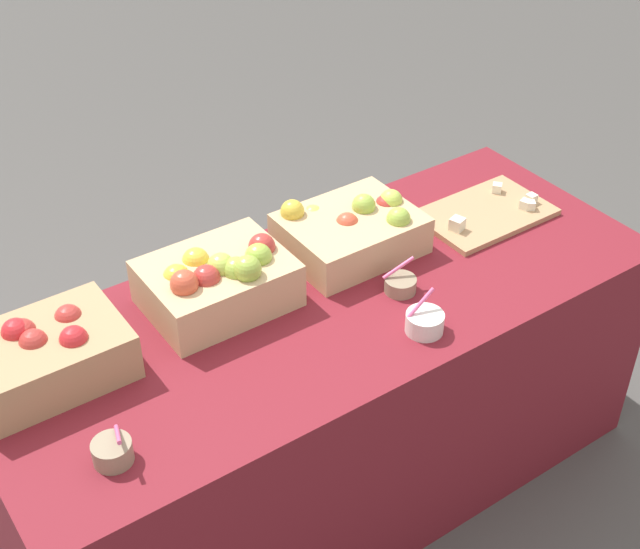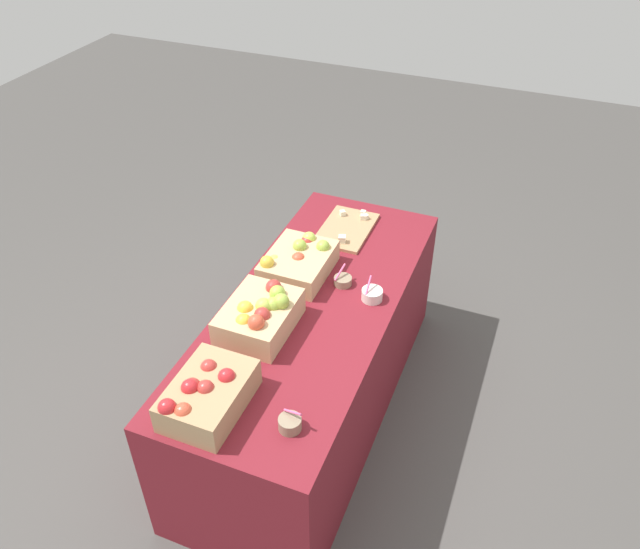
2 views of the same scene
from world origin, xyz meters
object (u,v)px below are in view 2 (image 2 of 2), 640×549
at_px(cutting_board_front, 347,228).
at_px(sample_bowl_near, 343,281).
at_px(apple_crate_left, 207,394).
at_px(sample_bowl_mid, 372,294).
at_px(apple_crate_middle, 260,315).
at_px(apple_crate_right, 298,262).
at_px(sample_bowl_far, 290,423).

distance_m(cutting_board_front, sample_bowl_near, 0.48).
xyz_separation_m(apple_crate_left, sample_bowl_near, (0.92, -0.22, -0.05)).
bearing_deg(sample_bowl_mid, apple_crate_middle, 133.55).
bearing_deg(sample_bowl_mid, apple_crate_right, 80.98).
relative_size(sample_bowl_near, sample_bowl_far, 0.99).
distance_m(apple_crate_right, cutting_board_front, 0.46).
bearing_deg(sample_bowl_far, sample_bowl_near, 7.46).
bearing_deg(apple_crate_right, apple_crate_left, -178.96).
xyz_separation_m(sample_bowl_near, sample_bowl_far, (-0.90, -0.12, 0.01)).
bearing_deg(sample_bowl_far, cutting_board_front, 10.93).
distance_m(apple_crate_right, sample_bowl_near, 0.24).
xyz_separation_m(apple_crate_right, sample_bowl_far, (-0.90, -0.36, -0.04)).
bearing_deg(cutting_board_front, sample_bowl_mid, -148.59).
xyz_separation_m(sample_bowl_mid, sample_bowl_far, (-0.84, 0.05, -0.00)).
bearing_deg(apple_crate_left, apple_crate_right, 1.04).
bearing_deg(sample_bowl_far, apple_crate_left, 94.10).
relative_size(sample_bowl_mid, sample_bowl_far, 1.16).
bearing_deg(sample_bowl_near, sample_bowl_mid, -108.35).
height_order(apple_crate_middle, sample_bowl_far, apple_crate_middle).
height_order(cutting_board_front, sample_bowl_far, sample_bowl_far).
height_order(sample_bowl_near, sample_bowl_mid, sample_bowl_mid).
bearing_deg(apple_crate_middle, sample_bowl_near, -27.99).
relative_size(apple_crate_middle, cutting_board_front, 0.95).
height_order(apple_crate_right, sample_bowl_mid, apple_crate_right).
bearing_deg(apple_crate_left, apple_crate_middle, 1.00).
height_order(apple_crate_right, sample_bowl_near, apple_crate_right).
bearing_deg(cutting_board_front, sample_bowl_near, -162.45).
distance_m(cutting_board_front, sample_bowl_far, 1.37).
distance_m(apple_crate_left, sample_bowl_near, 0.95).
relative_size(apple_crate_left, sample_bowl_mid, 3.47).
bearing_deg(apple_crate_middle, apple_crate_right, 1.09).
relative_size(cutting_board_front, sample_bowl_near, 4.21).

